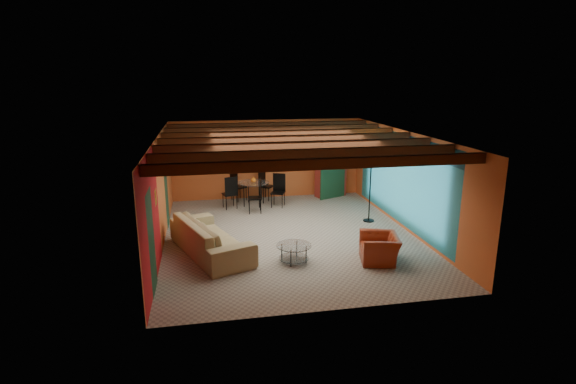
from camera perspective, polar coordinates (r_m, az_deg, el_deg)
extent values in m
cube|color=gray|center=(11.97, 0.18, -5.57)|extent=(6.50, 8.00, 0.01)
cube|color=silver|center=(11.32, 0.19, 7.36)|extent=(6.50, 8.00, 0.01)
cube|color=#B45529|center=(15.43, -2.67, 4.22)|extent=(6.50, 0.02, 2.70)
cube|color=#A31217|center=(11.42, -16.03, -0.05)|extent=(0.02, 8.00, 2.70)
cube|color=teal|center=(12.59, 14.87, 1.36)|extent=(0.02, 8.00, 2.70)
imported|color=#94875F|center=(10.84, -9.89, -5.67)|extent=(2.03, 3.03, 0.82)
imported|color=maroon|center=(10.50, 11.62, -7.03)|extent=(1.03, 1.12, 0.62)
cube|color=maroon|center=(15.69, 5.49, 2.68)|extent=(1.14, 0.88, 1.80)
cube|color=black|center=(15.24, -6.03, 5.17)|extent=(1.05, 0.03, 0.65)
imported|color=#26661E|center=(15.50, 5.59, 6.74)|extent=(0.47, 0.43, 0.44)
imported|color=orange|center=(14.47, -4.47, 2.76)|extent=(0.23, 0.23, 0.19)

